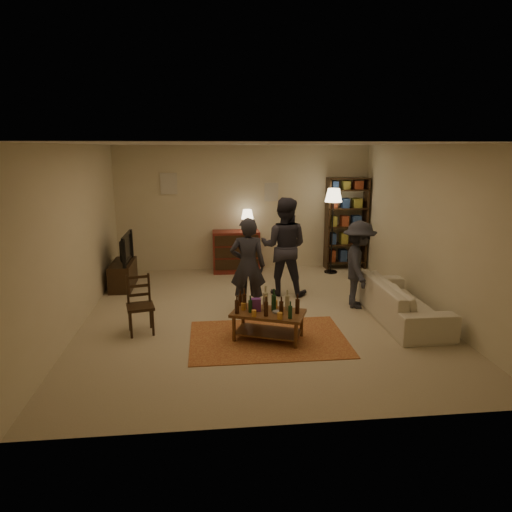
{
  "coord_description": "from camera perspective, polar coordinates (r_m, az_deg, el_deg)",
  "views": [
    {
      "loc": [
        -0.79,
        -6.91,
        2.65
      ],
      "look_at": [
        -0.04,
        0.1,
        0.97
      ],
      "focal_mm": 32.0,
      "sensor_mm": 36.0,
      "label": 1
    }
  ],
  "objects": [
    {
      "name": "person_left",
      "position": [
        7.35,
        -1.03,
        -1.25
      ],
      "size": [
        0.61,
        0.43,
        1.58
      ],
      "primitive_type": "imported",
      "rotation": [
        0.0,
        0.0,
        3.04
      ],
      "color": "#25262D",
      "rests_on": "ground"
    },
    {
      "name": "rug",
      "position": [
        6.58,
        1.52,
        -10.28
      ],
      "size": [
        2.2,
        1.5,
        0.01
      ],
      "primitive_type": "cube",
      "color": "#953C20",
      "rests_on": "ground"
    },
    {
      "name": "sofa",
      "position": [
        7.54,
        17.71,
        -5.37
      ],
      "size": [
        0.81,
        2.08,
        0.61
      ],
      "primitive_type": "imported",
      "rotation": [
        0.0,
        0.0,
        1.57
      ],
      "color": "beige",
      "rests_on": "ground"
    },
    {
      "name": "bookshelf",
      "position": [
        10.28,
        11.21,
        4.13
      ],
      "size": [
        0.9,
        0.34,
        2.02
      ],
      "color": "#311F10",
      "rests_on": "ground"
    },
    {
      "name": "floor",
      "position": [
        7.44,
        0.41,
        -7.43
      ],
      "size": [
        6.0,
        6.0,
        0.0
      ],
      "primitive_type": "plane",
      "color": "#C6B793",
      "rests_on": "ground"
    },
    {
      "name": "floor_lamp",
      "position": [
        9.75,
        9.65,
        6.75
      ],
      "size": [
        0.36,
        0.36,
        1.82
      ],
      "color": "black",
      "rests_on": "ground"
    },
    {
      "name": "room_shell",
      "position": [
        9.93,
        -5.3,
        8.54
      ],
      "size": [
        6.0,
        6.0,
        6.0
      ],
      "color": "beige",
      "rests_on": "ground"
    },
    {
      "name": "dining_chair",
      "position": [
        6.88,
        -14.33,
        -5.64
      ],
      "size": [
        0.45,
        0.45,
        0.87
      ],
      "rotation": [
        0.0,
        0.0,
        0.22
      ],
      "color": "#311F10",
      "rests_on": "ground"
    },
    {
      "name": "dresser",
      "position": [
        9.88,
        -2.46,
        0.71
      ],
      "size": [
        1.0,
        0.5,
        1.36
      ],
      "color": "maroon",
      "rests_on": "ground"
    },
    {
      "name": "coffee_table",
      "position": [
        6.44,
        1.43,
        -7.26
      ],
      "size": [
        1.13,
        0.88,
        0.75
      ],
      "rotation": [
        0.0,
        0.0,
        -0.38
      ],
      "color": "brown",
      "rests_on": "ground"
    },
    {
      "name": "person_right",
      "position": [
        8.29,
        3.52,
        1.18
      ],
      "size": [
        1.04,
        0.92,
        1.79
      ],
      "primitive_type": "imported",
      "rotation": [
        0.0,
        0.0,
        2.81
      ],
      "color": "#27262D",
      "rests_on": "ground"
    },
    {
      "name": "person_by_sofa",
      "position": [
        7.82,
        12.68,
        -1.07
      ],
      "size": [
        0.72,
        1.04,
        1.47
      ],
      "primitive_type": "imported",
      "rotation": [
        0.0,
        0.0,
        1.37
      ],
      "color": "#292A31",
      "rests_on": "ground"
    },
    {
      "name": "tv_stand",
      "position": [
        9.15,
        -16.3,
        -1.46
      ],
      "size": [
        0.4,
        1.0,
        1.06
      ],
      "color": "#311F10",
      "rests_on": "ground"
    }
  ]
}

